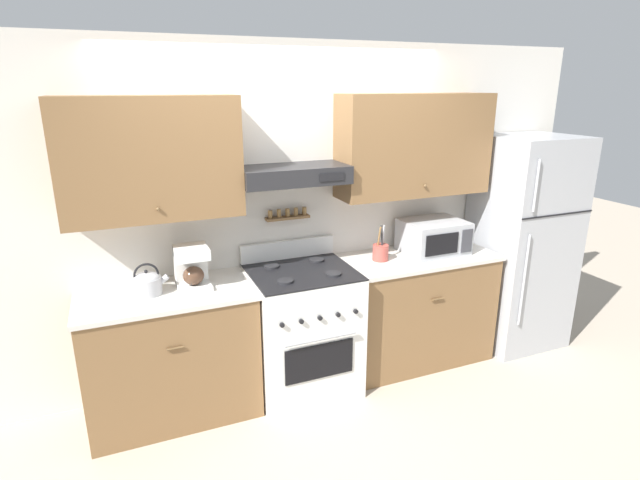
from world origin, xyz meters
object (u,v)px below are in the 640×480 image
object	(u,v)px
stove_range	(303,330)
tea_kettle	(148,283)
microwave	(433,237)
refrigerator	(522,243)
coffee_maker	(192,266)
utensil_crock	(381,252)

from	to	relation	value
stove_range	tea_kettle	bearing A→B (deg)	177.11
stove_range	microwave	world-z (taller)	microwave
stove_range	refrigerator	xyz separation A→B (m)	(2.05, -0.01, 0.44)
stove_range	tea_kettle	xyz separation A→B (m)	(-1.05, 0.05, 0.52)
stove_range	coffee_maker	xyz separation A→B (m)	(-0.76, 0.08, 0.59)
tea_kettle	coffee_maker	size ratio (longest dim) A/B	0.82
stove_range	refrigerator	bearing A→B (deg)	-0.20
coffee_maker	utensil_crock	size ratio (longest dim) A/B	1.01
microwave	tea_kettle	bearing A→B (deg)	-179.54
utensil_crock	refrigerator	bearing A→B (deg)	-2.51
tea_kettle	refrigerator	bearing A→B (deg)	-1.11
refrigerator	microwave	xyz separation A→B (m)	(-0.87, 0.08, 0.14)
stove_range	utensil_crock	bearing A→B (deg)	4.50
refrigerator	tea_kettle	distance (m)	3.10
tea_kettle	utensil_crock	bearing A→B (deg)	0.00
stove_range	coffee_maker	bearing A→B (deg)	173.96
utensil_crock	microwave	bearing A→B (deg)	2.05
tea_kettle	microwave	bearing A→B (deg)	0.46
microwave	utensil_crock	xyz separation A→B (m)	(-0.50, -0.02, -0.06)
stove_range	utensil_crock	world-z (taller)	utensil_crock
refrigerator	microwave	bearing A→B (deg)	174.91
utensil_crock	stove_range	bearing A→B (deg)	-175.50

